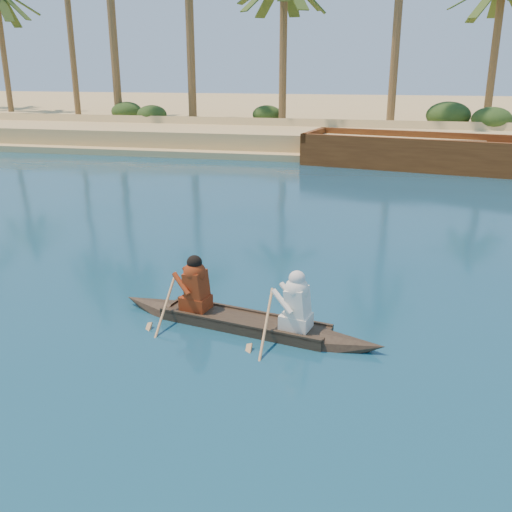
# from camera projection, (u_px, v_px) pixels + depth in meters

# --- Properties ---
(ground) EXTENTS (160.00, 160.00, 0.00)m
(ground) POSITION_uv_depth(u_px,v_px,m) (414.00, 387.00, 9.12)
(ground) COLOR #0B2A4B
(ground) RESTS_ON ground
(sandy_embankment) EXTENTS (150.00, 51.00, 1.50)m
(sandy_embankment) POSITION_uv_depth(u_px,v_px,m) (396.00, 117.00, 52.36)
(sandy_embankment) COLOR tan
(sandy_embankment) RESTS_ON ground
(palm_grove) EXTENTS (110.00, 14.00, 16.00)m
(palm_grove) POSITION_uv_depth(u_px,v_px,m) (405.00, 19.00, 39.00)
(palm_grove) COLOR #2B491A
(palm_grove) RESTS_ON ground
(shrub_cluster) EXTENTS (100.00, 6.00, 2.40)m
(shrub_cluster) POSITION_uv_depth(u_px,v_px,m) (398.00, 125.00, 37.91)
(shrub_cluster) COLOR #213A15
(shrub_cluster) RESTS_ON ground
(canoe) EXTENTS (5.62, 1.87, 1.54)m
(canoe) POSITION_uv_depth(u_px,v_px,m) (244.00, 313.00, 11.14)
(canoe) COLOR #3B2F20
(canoe) RESTS_ON ground
(barge_mid) EXTENTS (11.88, 5.82, 1.90)m
(barge_mid) POSITION_uv_depth(u_px,v_px,m) (417.00, 154.00, 29.09)
(barge_mid) COLOR brown
(barge_mid) RESTS_ON ground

